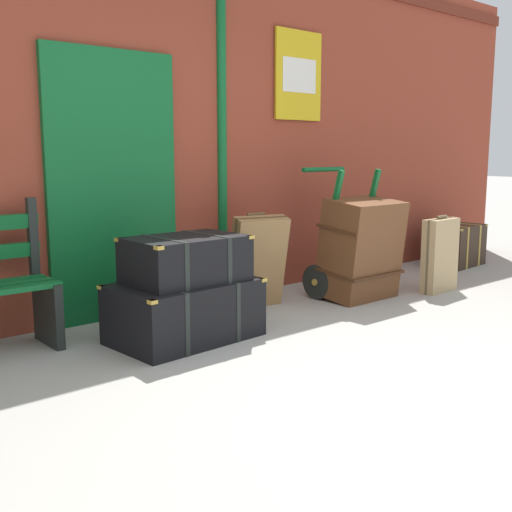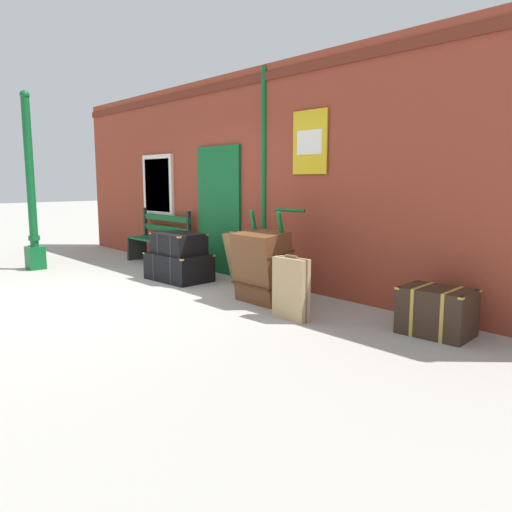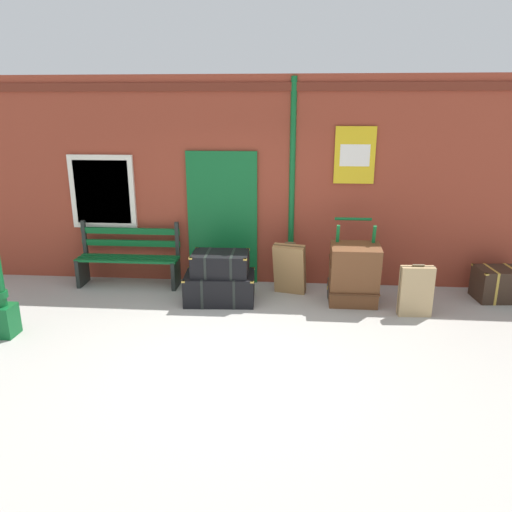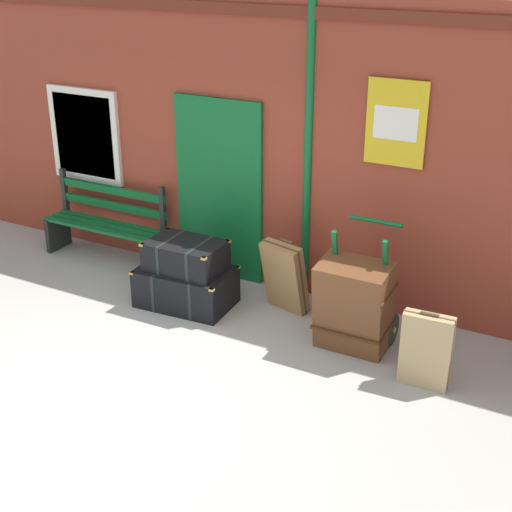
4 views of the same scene
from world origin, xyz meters
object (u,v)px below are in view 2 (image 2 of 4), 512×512
object	(u,v)px
porters_trolley	(273,280)
suitcase_beige	(291,289)
corner_trunk	(437,311)
lamp_post	(32,203)
steamer_trunk_middle	(179,243)
suitcase_brown	(239,260)
steamer_trunk_base	(179,267)
platform_bench	(159,240)
large_brown_trunk	(262,267)

from	to	relation	value
porters_trolley	suitcase_beige	bearing A→B (deg)	-30.81
porters_trolley	corner_trunk	size ratio (longest dim) A/B	1.62
lamp_post	steamer_trunk_middle	distance (m)	2.91
suitcase_beige	suitcase_brown	bearing A→B (deg)	158.78
porters_trolley	suitcase_brown	size ratio (longest dim) A/B	1.45
steamer_trunk_base	porters_trolley	xyz separation A→B (m)	(1.93, 0.19, 0.06)
lamp_post	corner_trunk	distance (m)	6.89
lamp_post	porters_trolley	size ratio (longest dim) A/B	2.57
porters_trolley	platform_bench	bearing A→B (deg)	173.43
platform_bench	porters_trolley	distance (m)	3.49
steamer_trunk_base	corner_trunk	bearing A→B (deg)	5.61
suitcase_beige	steamer_trunk_middle	bearing A→B (deg)	173.86
suitcase_brown	corner_trunk	xyz separation A→B (m)	(3.09, 0.03, -0.16)
steamer_trunk_base	large_brown_trunk	size ratio (longest dim) A/B	1.14
platform_bench	steamer_trunk_base	bearing A→B (deg)	-20.77
steamer_trunk_middle	steamer_trunk_base	bearing A→B (deg)	177.61
platform_bench	suitcase_beige	bearing A→B (deg)	-11.61
porters_trolley	large_brown_trunk	bearing A→B (deg)	-90.00
steamer_trunk_middle	porters_trolley	bearing A→B (deg)	5.56
porters_trolley	lamp_post	bearing A→B (deg)	-161.01
platform_bench	suitcase_brown	world-z (taller)	platform_bench
suitcase_brown	steamer_trunk_base	bearing A→B (deg)	-159.64
steamer_trunk_base	suitcase_beige	xyz separation A→B (m)	(2.73, -0.29, 0.14)
steamer_trunk_base	porters_trolley	bearing A→B (deg)	5.49
platform_bench	large_brown_trunk	size ratio (longest dim) A/B	1.73
steamer_trunk_base	lamp_post	bearing A→B (deg)	-151.86
platform_bench	suitcase_beige	distance (m)	4.36
lamp_post	suitcase_beige	size ratio (longest dim) A/B	4.11
lamp_post	steamer_trunk_base	bearing A→B (deg)	28.14
porters_trolley	large_brown_trunk	world-z (taller)	porters_trolley
corner_trunk	porters_trolley	bearing A→B (deg)	-174.29
lamp_post	suitcase_brown	size ratio (longest dim) A/B	3.73
lamp_post	suitcase_brown	xyz separation A→B (m)	(3.51, 1.71, -0.76)
suitcase_beige	corner_trunk	bearing A→B (deg)	26.84
platform_bench	porters_trolley	bearing A→B (deg)	-6.57
platform_bench	porters_trolley	world-z (taller)	porters_trolley
lamp_post	large_brown_trunk	size ratio (longest dim) A/B	3.29
lamp_post	large_brown_trunk	world-z (taller)	lamp_post
platform_bench	suitcase_brown	bearing A→B (deg)	-4.70
large_brown_trunk	suitcase_brown	xyz separation A→B (m)	(-0.92, 0.37, -0.06)
large_brown_trunk	suitcase_brown	size ratio (longest dim) A/B	1.13
porters_trolley	steamer_trunk_middle	bearing A→B (deg)	-174.44
steamer_trunk_base	suitcase_brown	bearing A→B (deg)	20.36
lamp_post	porters_trolley	distance (m)	4.77
steamer_trunk_base	corner_trunk	xyz separation A→B (m)	(4.10, 0.40, 0.03)
steamer_trunk_middle	platform_bench	bearing A→B (deg)	159.40
steamer_trunk_middle	corner_trunk	size ratio (longest dim) A/B	1.12
suitcase_beige	corner_trunk	xyz separation A→B (m)	(1.37, 0.70, -0.11)
lamp_post	large_brown_trunk	distance (m)	4.68
platform_bench	suitcase_brown	xyz separation A→B (m)	(2.55, -0.21, -0.05)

